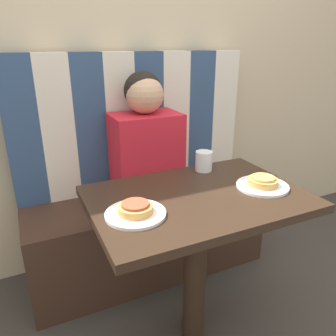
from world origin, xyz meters
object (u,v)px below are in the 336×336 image
(pizza_left, at_px, (135,208))
(drinking_cup, at_px, (204,161))
(plate_right, at_px, (262,186))
(plate_left, at_px, (136,214))
(person, at_px, (146,140))
(pizza_right, at_px, (263,181))

(pizza_left, distance_m, drinking_cup, 0.52)
(plate_right, bearing_deg, plate_left, 180.00)
(drinking_cup, bearing_deg, person, 114.95)
(person, bearing_deg, pizza_left, -114.58)
(plate_right, height_order, pizza_right, pizza_right)
(pizza_right, bearing_deg, drinking_cup, 114.12)
(person, distance_m, pizza_right, 0.68)
(plate_right, bearing_deg, drinking_cup, 114.12)
(pizza_left, relative_size, drinking_cup, 1.33)
(plate_left, bearing_deg, person, 65.42)
(plate_left, distance_m, drinking_cup, 0.52)
(drinking_cup, bearing_deg, plate_right, -65.88)
(pizza_right, height_order, drinking_cup, drinking_cup)
(drinking_cup, bearing_deg, pizza_left, -148.14)
(plate_right, relative_size, drinking_cup, 2.30)
(person, height_order, pizza_left, person)
(plate_left, distance_m, plate_right, 0.56)
(person, distance_m, drinking_cup, 0.38)
(plate_right, distance_m, drinking_cup, 0.30)
(plate_left, height_order, pizza_left, pizza_left)
(person, distance_m, pizza_left, 0.68)
(pizza_right, xyz_separation_m, drinking_cup, (-0.12, 0.27, 0.02))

